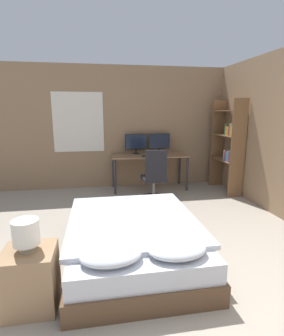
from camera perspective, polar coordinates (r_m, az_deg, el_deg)
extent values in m
plane|color=#9E9384|center=(2.59, 18.67, -30.29)|extent=(20.00, 20.00, 0.00)
cube|color=#8E7051|center=(6.07, -0.16, 8.77)|extent=(12.00, 0.06, 2.70)
cube|color=silver|center=(5.95, -13.69, 9.65)|extent=(1.08, 0.01, 1.29)
cube|color=#A3B2CC|center=(5.96, -13.68, 9.65)|extent=(1.00, 0.01, 1.21)
cube|color=brown|center=(3.27, -1.82, -17.27)|extent=(1.45, 1.94, 0.22)
cube|color=silver|center=(3.17, -1.84, -13.94)|extent=(1.39, 1.88, 0.20)
cube|color=silver|center=(3.23, -2.15, -11.02)|extent=(1.49, 1.63, 0.05)
ellipsoid|color=silver|center=(2.44, -6.83, -18.29)|extent=(0.55, 0.38, 0.13)
ellipsoid|color=silver|center=(2.53, 7.62, -17.08)|extent=(0.55, 0.38, 0.13)
cube|color=#997551|center=(2.70, -23.08, -21.32)|extent=(0.45, 0.43, 0.55)
cylinder|color=gray|center=(2.56, -23.63, -16.03)|extent=(0.14, 0.14, 0.01)
cylinder|color=gray|center=(2.54, -23.70, -15.38)|extent=(0.02, 0.02, 0.05)
cylinder|color=silver|center=(2.49, -23.97, -12.65)|extent=(0.22, 0.22, 0.22)
cube|color=#846042|center=(5.78, 1.65, 2.73)|extent=(1.68, 0.64, 0.03)
cylinder|color=#2D2D33|center=(5.50, -5.89, -1.98)|extent=(0.05, 0.05, 0.75)
cylinder|color=#2D2D33|center=(5.81, 9.79, -1.31)|extent=(0.05, 0.05, 0.75)
cylinder|color=#2D2D33|center=(6.02, -6.25, -0.73)|extent=(0.05, 0.05, 0.75)
cylinder|color=#2D2D33|center=(6.31, 8.18, -0.18)|extent=(0.05, 0.05, 0.75)
cylinder|color=black|center=(5.94, -1.30, 3.20)|extent=(0.16, 0.16, 0.01)
cylinder|color=black|center=(5.94, -1.30, 3.69)|extent=(0.03, 0.03, 0.09)
cube|color=black|center=(5.91, -1.31, 5.77)|extent=(0.49, 0.03, 0.34)
cube|color=#192338|center=(5.89, -1.29, 5.75)|extent=(0.46, 0.00, 0.31)
cylinder|color=black|center=(6.04, 3.74, 3.33)|extent=(0.16, 0.16, 0.01)
cylinder|color=black|center=(6.04, 3.75, 3.81)|extent=(0.03, 0.03, 0.09)
cube|color=black|center=(6.01, 3.78, 5.85)|extent=(0.49, 0.03, 0.34)
cube|color=#192338|center=(5.99, 3.81, 5.84)|extent=(0.46, 0.00, 0.31)
cube|color=black|center=(5.57, 2.09, 2.61)|extent=(0.41, 0.13, 0.02)
ellipsoid|color=black|center=(5.63, 5.05, 2.78)|extent=(0.07, 0.05, 0.04)
cylinder|color=black|center=(5.29, 2.52, -6.50)|extent=(0.52, 0.52, 0.04)
cylinder|color=gray|center=(5.23, 2.54, -4.49)|extent=(0.05, 0.05, 0.35)
cube|color=black|center=(5.18, 2.56, -2.29)|extent=(0.45, 0.45, 0.07)
cube|color=black|center=(4.91, 3.10, 0.67)|extent=(0.41, 0.05, 0.56)
cube|color=brown|center=(5.52, 20.16, 3.84)|extent=(0.31, 0.02, 1.97)
cube|color=brown|center=(6.31, 16.13, 5.09)|extent=(0.31, 0.02, 1.97)
cube|color=brown|center=(5.96, 17.82, 1.70)|extent=(0.31, 0.88, 0.02)
cube|color=brown|center=(5.89, 18.16, 6.78)|extent=(0.31, 0.88, 0.02)
cube|color=brown|center=(5.87, 18.50, 11.75)|extent=(0.31, 0.88, 0.02)
cube|color=orange|center=(5.58, 19.86, 2.05)|extent=(0.26, 0.02, 0.21)
cube|color=#B2332D|center=(5.60, 19.74, 2.30)|extent=(0.26, 0.03, 0.25)
cube|color=#7A387F|center=(5.63, 19.53, 2.34)|extent=(0.26, 0.03, 0.24)
cube|color=teal|center=(5.67, 19.33, 2.42)|extent=(0.26, 0.03, 0.24)
cube|color=teal|center=(5.70, 19.17, 2.35)|extent=(0.26, 0.03, 0.21)
cube|color=teal|center=(5.73, 18.98, 2.41)|extent=(0.26, 0.03, 0.21)
cube|color=#2D4784|center=(5.77, 18.76, 2.37)|extent=(0.26, 0.04, 0.19)
cube|color=#B2332D|center=(5.81, 18.59, 2.55)|extent=(0.26, 0.02, 0.21)
cube|color=#BCB29E|center=(5.83, 18.45, 2.62)|extent=(0.26, 0.02, 0.22)
cube|color=#7A387F|center=(5.52, 20.27, 7.75)|extent=(0.26, 0.03, 0.26)
cube|color=gold|center=(5.55, 20.05, 7.55)|extent=(0.26, 0.03, 0.21)
cube|color=gold|center=(5.58, 19.91, 7.86)|extent=(0.26, 0.02, 0.26)
cube|color=teal|center=(5.61, 19.72, 7.79)|extent=(0.26, 0.03, 0.24)
cube|color=#B2332D|center=(5.64, 19.52, 7.78)|extent=(0.26, 0.03, 0.23)
cube|color=orange|center=(5.68, 19.31, 7.53)|extent=(0.26, 0.02, 0.18)
cube|color=gold|center=(5.71, 19.13, 7.60)|extent=(0.26, 0.03, 0.18)
cube|color=orange|center=(5.75, 18.94, 7.60)|extent=(0.26, 0.03, 0.18)
cube|color=#337042|center=(5.79, 18.74, 7.92)|extent=(0.26, 0.04, 0.23)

